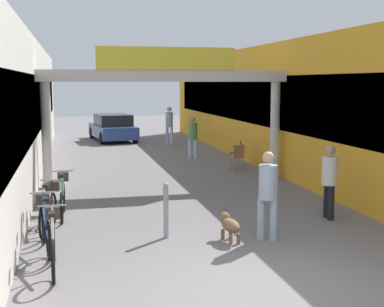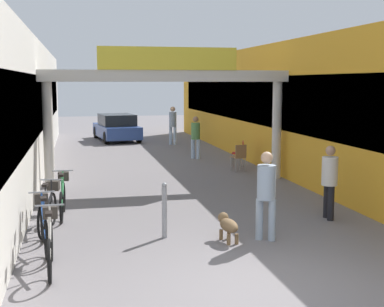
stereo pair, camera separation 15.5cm
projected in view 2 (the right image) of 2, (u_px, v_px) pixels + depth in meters
ground_plane at (265, 289)px, 7.59m from camera, size 80.00×80.00×0.00m
storefront_right at (296, 106)px, 19.04m from camera, size 3.00×26.00×4.16m
arcade_sign_gateway at (168, 88)px, 15.28m from camera, size 7.40×0.47×3.90m
pedestrian_with_dog at (266, 190)px, 9.84m from camera, size 0.47×0.47×1.66m
pedestrian_companion at (330, 178)px, 11.38m from camera, size 0.37×0.39×1.59m
pedestrian_carrying_crate at (196, 135)px, 20.44m from camera, size 0.48×0.48×1.62m
pedestrian_elderly_walking at (173, 123)px, 25.03m from camera, size 0.48×0.48×1.80m
dog_on_leash at (228, 225)px, 9.86m from camera, size 0.33×0.69×0.50m
bicycle_silver_nearest at (50, 242)px, 8.35m from camera, size 0.46×1.69×0.98m
bicycle_blue_second at (44, 225)px, 9.38m from camera, size 0.46×1.68×0.98m
bicycle_black_third at (49, 209)px, 10.58m from camera, size 0.46×1.68×0.98m
bicycle_green_farthest at (63, 197)px, 11.70m from camera, size 0.46×1.69×0.98m
bollard_post_metal at (164, 210)px, 10.05m from camera, size 0.10×0.10×1.06m
cafe_chair_wood_nearer at (239, 155)px, 17.55m from camera, size 0.48×0.48×0.89m
cafe_chair_red_farther at (240, 151)px, 18.59m from camera, size 0.50×0.50×0.89m
parked_car_blue at (117, 128)px, 26.94m from camera, size 2.25×4.19×1.33m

